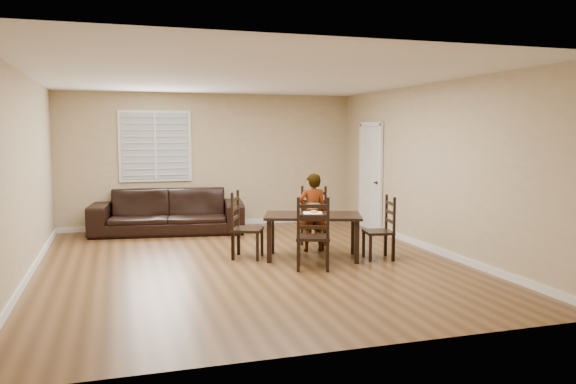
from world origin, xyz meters
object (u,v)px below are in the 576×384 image
at_px(sofa, 168,211).
at_px(dining_table, 313,220).
at_px(chair_right, 386,230).
at_px(donut, 314,211).
at_px(child, 313,212).
at_px(chair_near, 313,219).
at_px(chair_far, 313,237).
at_px(chair_left, 240,228).

bearing_deg(sofa, dining_table, -48.71).
relative_size(chair_right, donut, 8.84).
relative_size(child, donut, 11.61).
relative_size(dining_table, child, 1.29).
height_order(child, sofa, child).
relative_size(chair_near, donut, 9.32).
distance_m(chair_far, sofa, 3.98).
bearing_deg(donut, chair_near, 71.04).
height_order(chair_right, sofa, chair_right).
relative_size(chair_left, child, 0.81).
xyz_separation_m(chair_right, donut, (-0.98, 0.49, 0.26)).
distance_m(chair_right, sofa, 4.38).
height_order(chair_right, donut, chair_right).
relative_size(dining_table, chair_right, 1.69).
height_order(chair_left, chair_right, chair_left).
xyz_separation_m(dining_table, chair_near, (0.32, 0.88, -0.12)).
bearing_deg(chair_near, sofa, 164.50).
height_order(dining_table, chair_right, chair_right).
xyz_separation_m(chair_right, child, (-0.88, 0.84, 0.20)).
bearing_deg(sofa, chair_far, -57.74).
relative_size(chair_far, sofa, 0.36).
xyz_separation_m(child, sofa, (-2.08, 2.39, -0.22)).
bearing_deg(child, chair_near, -103.56).
bearing_deg(dining_table, chair_far, -90.10).
height_order(chair_near, chair_far, chair_far).
distance_m(dining_table, chair_far, 0.79).
xyz_separation_m(dining_table, chair_left, (-1.05, 0.38, -0.12)).
distance_m(chair_left, sofa, 2.65).
distance_m(chair_far, donut, 0.97).
bearing_deg(chair_near, donut, -82.54).
height_order(chair_near, chair_right, chair_near).
relative_size(dining_table, chair_far, 1.57).
relative_size(chair_far, donut, 9.51).
relative_size(chair_far, chair_left, 1.01).
height_order(dining_table, child, child).
height_order(dining_table, sofa, sofa).
bearing_deg(chair_near, child, -84.90).
distance_m(chair_near, chair_right, 1.42).
bearing_deg(chair_far, child, -89.43).
bearing_deg(sofa, chair_left, -63.30).
bearing_deg(chair_left, chair_right, -84.64).
bearing_deg(child, donut, 81.48).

